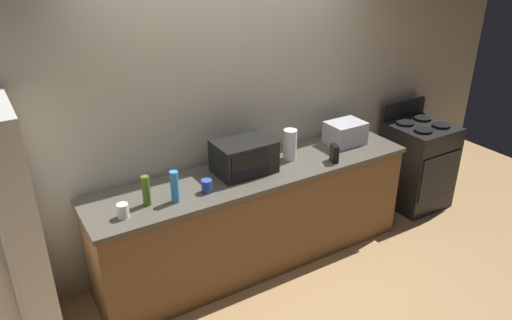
% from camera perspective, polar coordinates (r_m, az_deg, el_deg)
% --- Properties ---
extents(ground_plane, '(8.00, 8.00, 0.00)m').
position_cam_1_polar(ground_plane, '(4.22, 2.92, -14.39)').
color(ground_plane, '#A87F51').
extents(back_wall, '(6.40, 0.10, 2.70)m').
position_cam_1_polar(back_wall, '(4.17, -2.96, 6.42)').
color(back_wall, '#B2A893').
rests_on(back_wall, ground_plane).
extents(counter_run, '(2.84, 0.64, 0.90)m').
position_cam_1_polar(counter_run, '(4.23, -0.00, -6.73)').
color(counter_run, brown).
rests_on(counter_run, ground_plane).
extents(stove_range, '(0.60, 0.61, 1.08)m').
position_cam_1_polar(stove_range, '(5.42, 18.38, -0.44)').
color(stove_range, black).
rests_on(stove_range, ground_plane).
extents(microwave, '(0.48, 0.35, 0.27)m').
position_cam_1_polar(microwave, '(3.95, -1.43, 0.43)').
color(microwave, black).
rests_on(microwave, counter_run).
extents(toaster_oven, '(0.34, 0.26, 0.21)m').
position_cam_1_polar(toaster_oven, '(4.57, 10.46, 3.15)').
color(toaster_oven, '#B7BABF').
rests_on(toaster_oven, counter_run).
extents(paper_towel_roll, '(0.12, 0.12, 0.27)m').
position_cam_1_polar(paper_towel_roll, '(4.18, 4.02, 1.83)').
color(paper_towel_roll, white).
rests_on(paper_towel_roll, counter_run).
extents(cordless_phone, '(0.09, 0.12, 0.15)m').
position_cam_1_polar(cordless_phone, '(4.20, 9.20, 0.80)').
color(cordless_phone, black).
rests_on(cordless_phone, counter_run).
extents(bottle_olive_oil, '(0.06, 0.06, 0.23)m').
position_cam_1_polar(bottle_olive_oil, '(3.56, -12.80, -3.53)').
color(bottle_olive_oil, '#4C6B19').
rests_on(bottle_olive_oil, counter_run).
extents(bottle_spray_cleaner, '(0.06, 0.06, 0.25)m').
position_cam_1_polar(bottle_spray_cleaner, '(3.56, -9.54, -3.12)').
color(bottle_spray_cleaner, '#338CE5').
rests_on(bottle_spray_cleaner, counter_run).
extents(mug_blue, '(0.08, 0.08, 0.10)m').
position_cam_1_polar(mug_blue, '(3.69, -5.81, -3.06)').
color(mug_blue, '#2D4CB2').
rests_on(mug_blue, counter_run).
extents(mug_white, '(0.08, 0.08, 0.10)m').
position_cam_1_polar(mug_white, '(3.48, -15.39, -5.78)').
color(mug_white, white).
rests_on(mug_white, counter_run).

